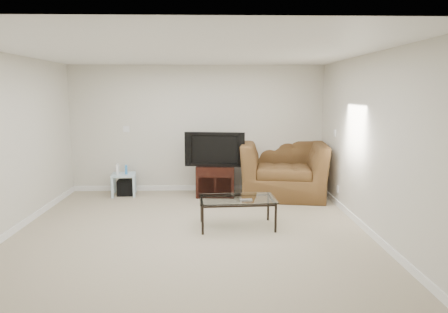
{
  "coord_description": "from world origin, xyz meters",
  "views": [
    {
      "loc": [
        0.33,
        -5.42,
        1.96
      ],
      "look_at": [
        0.5,
        1.2,
        0.9
      ],
      "focal_mm": 32.0,
      "sensor_mm": 36.0,
      "label": 1
    }
  ],
  "objects_px": {
    "television": "(215,149)",
    "recliner": "(284,160)",
    "tv_stand": "(216,181)",
    "subwoofer": "(126,187)",
    "coffee_table": "(237,213)",
    "side_table": "(124,184)"
  },
  "relations": [
    {
      "from": "coffee_table",
      "to": "tv_stand",
      "type": "bearing_deg",
      "value": 99.58
    },
    {
      "from": "recliner",
      "to": "tv_stand",
      "type": "bearing_deg",
      "value": -171.53
    },
    {
      "from": "tv_stand",
      "to": "coffee_table",
      "type": "bearing_deg",
      "value": -76.54
    },
    {
      "from": "subwoofer",
      "to": "tv_stand",
      "type": "bearing_deg",
      "value": -3.37
    },
    {
      "from": "television",
      "to": "recliner",
      "type": "distance_m",
      "value": 1.32
    },
    {
      "from": "recliner",
      "to": "coffee_table",
      "type": "distance_m",
      "value": 2.13
    },
    {
      "from": "television",
      "to": "subwoofer",
      "type": "xyz_separation_m",
      "value": [
        -1.74,
        0.13,
        -0.77
      ]
    },
    {
      "from": "tv_stand",
      "to": "side_table",
      "type": "height_order",
      "value": "tv_stand"
    },
    {
      "from": "television",
      "to": "subwoofer",
      "type": "relative_size",
      "value": 3.59
    },
    {
      "from": "tv_stand",
      "to": "side_table",
      "type": "relative_size",
      "value": 1.62
    },
    {
      "from": "television",
      "to": "subwoofer",
      "type": "bearing_deg",
      "value": -176.66
    },
    {
      "from": "television",
      "to": "recliner",
      "type": "relative_size",
      "value": 0.66
    },
    {
      "from": "tv_stand",
      "to": "television",
      "type": "xyz_separation_m",
      "value": [
        -0.0,
        -0.03,
        0.62
      ]
    },
    {
      "from": "tv_stand",
      "to": "recliner",
      "type": "relative_size",
      "value": 0.45
    },
    {
      "from": "recliner",
      "to": "television",
      "type": "bearing_deg",
      "value": -170.22
    },
    {
      "from": "television",
      "to": "side_table",
      "type": "bearing_deg",
      "value": -175.93
    },
    {
      "from": "side_table",
      "to": "coffee_table",
      "type": "distance_m",
      "value": 2.82
    },
    {
      "from": "coffee_table",
      "to": "television",
      "type": "bearing_deg",
      "value": 99.8
    },
    {
      "from": "subwoofer",
      "to": "television",
      "type": "bearing_deg",
      "value": -4.35
    },
    {
      "from": "subwoofer",
      "to": "coffee_table",
      "type": "bearing_deg",
      "value": -43.18
    },
    {
      "from": "side_table",
      "to": "coffee_table",
      "type": "height_order",
      "value": "coffee_table"
    },
    {
      "from": "tv_stand",
      "to": "subwoofer",
      "type": "distance_m",
      "value": 1.75
    }
  ]
}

